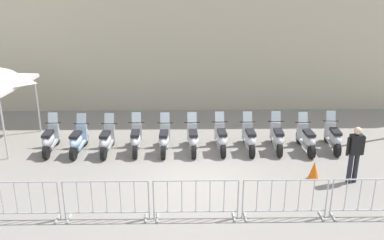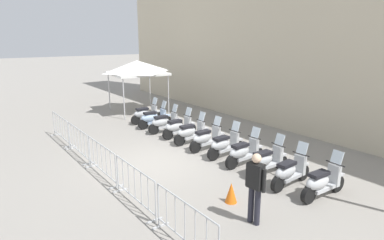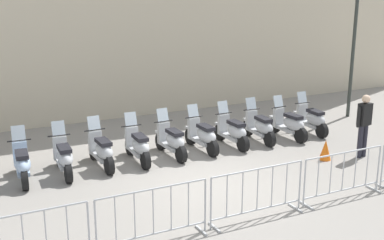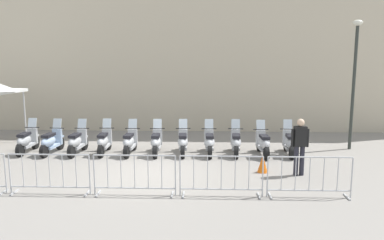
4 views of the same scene
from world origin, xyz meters
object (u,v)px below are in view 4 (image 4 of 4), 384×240
(motorcycle_2, at_px, (77,142))
(traffic_cone, at_px, (263,164))
(motorcycle_7, at_px, (209,143))
(barrier_segment_4, at_px, (309,177))
(motorcycle_9, at_px, (263,144))
(street_lamp, at_px, (355,71))
(motorcycle_1, at_px, (51,142))
(barrier_segment_3, at_px, (221,176))
(officer_near_row_end, at_px, (300,144))
(barrier_segment_2, at_px, (135,175))
(barrier_segment_1, at_px, (50,174))
(motorcycle_5, at_px, (156,142))
(motorcycle_6, at_px, (183,142))
(motorcycle_0, at_px, (27,141))
(motorcycle_8, at_px, (236,143))
(motorcycle_4, at_px, (130,142))
(motorcycle_10, at_px, (289,143))
(motorcycle_3, at_px, (104,142))

(motorcycle_2, bearing_deg, traffic_cone, -10.85)
(motorcycle_7, distance_m, barrier_segment_4, 4.87)
(motorcycle_9, relative_size, street_lamp, 0.35)
(motorcycle_1, distance_m, traffic_cone, 7.74)
(barrier_segment_3, xyz_separation_m, officer_near_row_end, (2.20, 2.09, 0.46))
(barrier_segment_2, bearing_deg, barrier_segment_1, -173.91)
(motorcycle_5, distance_m, motorcycle_6, 0.97)
(motorcycle_1, bearing_deg, barrier_segment_3, -27.65)
(motorcycle_9, distance_m, barrier_segment_1, 7.36)
(traffic_cone, bearing_deg, motorcycle_5, 156.33)
(motorcycle_6, relative_size, traffic_cone, 3.13)
(motorcycle_0, bearing_deg, motorcycle_6, 6.20)
(motorcycle_8, xyz_separation_m, traffic_cone, (0.89, -2.03, -0.18))
(street_lamp, distance_m, officer_near_row_end, 4.91)
(motorcycle_0, distance_m, motorcycle_7, 6.81)
(motorcycle_1, bearing_deg, barrier_segment_2, -40.27)
(motorcycle_5, relative_size, motorcycle_7, 1.00)
(motorcycle_9, bearing_deg, barrier_segment_1, -140.10)
(motorcycle_5, xyz_separation_m, motorcycle_9, (3.88, 0.36, 0.00))
(barrier_segment_4, xyz_separation_m, traffic_cone, (-1.08, 2.00, -0.25))
(motorcycle_4, relative_size, motorcycle_8, 1.00)
(motorcycle_6, height_order, motorcycle_8, same)
(motorcycle_9, height_order, barrier_segment_3, motorcycle_9)
(motorcycle_1, relative_size, motorcycle_7, 1.00)
(motorcycle_6, bearing_deg, motorcycle_2, -172.23)
(motorcycle_10, height_order, officer_near_row_end, officer_near_row_end)
(street_lamp, bearing_deg, motorcycle_2, -167.12)
(motorcycle_6, bearing_deg, motorcycle_1, -172.63)
(barrier_segment_1, bearing_deg, motorcycle_7, 51.16)
(motorcycle_4, bearing_deg, motorcycle_8, 7.45)
(motorcycle_10, bearing_deg, motorcycle_1, -173.02)
(motorcycle_6, bearing_deg, motorcycle_9, 4.18)
(street_lamp, relative_size, officer_near_row_end, 2.84)
(motorcycle_2, xyz_separation_m, barrier_segment_3, (5.55, -3.51, 0.07))
(motorcycle_5, xyz_separation_m, street_lamp, (7.26, 1.95, 2.58))
(motorcycle_8, relative_size, traffic_cone, 3.14)
(motorcycle_0, distance_m, motorcycle_3, 2.92)
(motorcycle_0, xyz_separation_m, motorcycle_4, (3.87, 0.35, 0.00))
(motorcycle_7, distance_m, motorcycle_8, 0.97)
(motorcycle_4, relative_size, motorcycle_10, 1.00)
(motorcycle_9, bearing_deg, officer_near_row_end, -65.87)
(barrier_segment_3, bearing_deg, barrier_segment_2, -173.91)
(motorcycle_1, distance_m, street_lamp, 11.69)
(motorcycle_6, distance_m, motorcycle_10, 3.88)
(motorcycle_9, xyz_separation_m, officer_near_row_end, (0.97, -2.16, 0.53))
(motorcycle_7, bearing_deg, barrier_segment_1, -128.84)
(motorcycle_3, bearing_deg, street_lamp, 13.06)
(officer_near_row_end, bearing_deg, barrier_segment_3, -136.47)
(motorcycle_2, relative_size, motorcycle_9, 1.00)
(officer_near_row_end, bearing_deg, motorcycle_0, 172.24)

